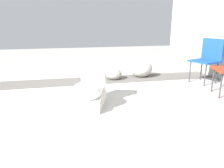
{
  "coord_description": "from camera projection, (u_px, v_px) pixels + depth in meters",
  "views": [
    {
      "loc": [
        2.98,
        -0.09,
        1.15
      ],
      "look_at": [
        0.1,
        0.53,
        0.3
      ],
      "focal_mm": 35.0,
      "sensor_mm": 36.0,
      "label": 1
    }
  ],
  "objects": [
    {
      "name": "folding_chair_left",
      "position": [
        208.0,
        56.0,
        4.16
      ],
      "size": [
        0.56,
        0.56,
        0.83
      ],
      "rotation": [
        0.0,
        0.0,
        -1.23
      ],
      "color": "#1947B2",
      "rests_on": "ground"
    },
    {
      "name": "boulder_near",
      "position": [
        114.0,
        74.0,
        4.44
      ],
      "size": [
        0.34,
        0.33,
        0.22
      ],
      "primitive_type": "ellipsoid",
      "rotation": [
        0.0,
        0.0,
        0.01
      ],
      "color": "gray",
      "rests_on": "ground"
    },
    {
      "name": "gravel_strip",
      "position": [
        97.0,
        80.0,
        4.39
      ],
      "size": [
        0.56,
        8.0,
        0.01
      ],
      "primitive_type": "cube",
      "color": "#605B56",
      "rests_on": "ground"
    },
    {
      "name": "boulder_far",
      "position": [
        141.0,
        68.0,
        4.63
      ],
      "size": [
        0.54,
        0.57,
        0.37
      ],
      "primitive_type": "ellipsoid",
      "rotation": [
        0.0,
        0.0,
        1.82
      ],
      "color": "#B7B2AD",
      "rests_on": "ground"
    },
    {
      "name": "ground_plane",
      "position": [
        75.0,
        104.0,
        3.14
      ],
      "size": [
        14.0,
        14.0,
        0.0
      ],
      "primitive_type": "plane",
      "color": "#A8A59E"
    },
    {
      "name": "toilet",
      "position": [
        91.0,
        91.0,
        3.03
      ],
      "size": [
        0.72,
        0.56,
        0.52
      ],
      "rotation": [
        0.0,
        0.0,
        -0.34
      ],
      "color": "white",
      "rests_on": "ground"
    }
  ]
}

